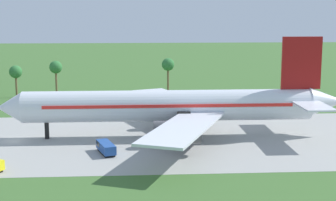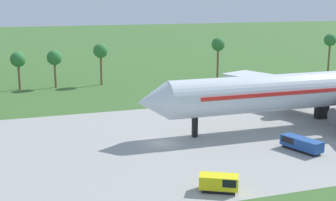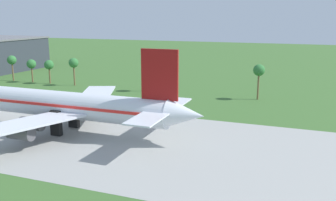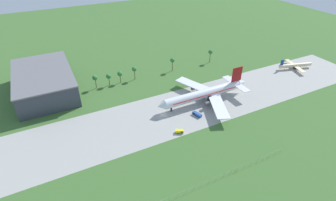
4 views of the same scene
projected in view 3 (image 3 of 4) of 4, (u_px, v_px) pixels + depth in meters
jet_airliner at (60, 105)px, 84.01m from camera, size 67.53×56.36×19.31m
palm_tree_row at (89, 65)px, 136.44m from camera, size 100.28×3.60×11.05m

